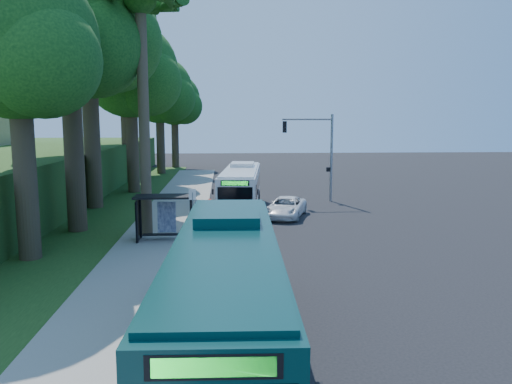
{
  "coord_description": "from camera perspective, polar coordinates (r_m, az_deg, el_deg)",
  "views": [
    {
      "loc": [
        -3.83,
        -29.53,
        6.54
      ],
      "look_at": [
        -1.85,
        1.0,
        2.12
      ],
      "focal_mm": 35.0,
      "sensor_mm": 36.0,
      "label": 1
    }
  ],
  "objects": [
    {
      "name": "tree_5",
      "position": [
        69.87,
        -9.25,
        10.11
      ],
      "size": [
        7.35,
        7.0,
        12.86
      ],
      "color": "#382B1E",
      "rests_on": "ground"
    },
    {
      "name": "sidewalk",
      "position": [
        30.43,
        -10.19,
        -4.2
      ],
      "size": [
        4.5,
        70.0,
        0.12
      ],
      "primitive_type": "cube",
      "color": "gray",
      "rests_on": "ground"
    },
    {
      "name": "tree_4",
      "position": [
        62.06,
        -10.91,
        11.03
      ],
      "size": [
        8.4,
        8.0,
        14.14
      ],
      "color": "#382B1E",
      "rests_on": "ground"
    },
    {
      "name": "tree_2",
      "position": [
        46.39,
        -14.06,
        12.85
      ],
      "size": [
        8.82,
        8.4,
        15.12
      ],
      "color": "#382B1E",
      "rests_on": "ground"
    },
    {
      "name": "tree_1",
      "position": [
        39.2,
        -18.57,
        16.9
      ],
      "size": [
        10.5,
        10.0,
        18.26
      ],
      "color": "#382B1E",
      "rests_on": "ground"
    },
    {
      "name": "bus_shelter",
      "position": [
        27.31,
        -10.86,
        -1.9
      ],
      "size": [
        3.2,
        1.51,
        2.55
      ],
      "color": "black",
      "rests_on": "ground"
    },
    {
      "name": "traffic_signal_pole",
      "position": [
        40.31,
        7.21,
        5.15
      ],
      "size": [
        4.1,
        0.3,
        7.0
      ],
      "color": "gray",
      "rests_on": "ground"
    },
    {
      "name": "red_curb",
      "position": [
        26.37,
        -6.16,
        -6.04
      ],
      "size": [
        0.25,
        30.0,
        0.13
      ],
      "primitive_type": "cube",
      "color": "maroon",
      "rests_on": "ground"
    },
    {
      "name": "tree_3",
      "position": [
        54.72,
        -14.69,
        13.67
      ],
      "size": [
        10.08,
        9.6,
        17.28
      ],
      "color": "#382B1E",
      "rests_on": "ground"
    },
    {
      "name": "tree_0",
      "position": [
        31.09,
        -20.52,
        16.35
      ],
      "size": [
        8.4,
        8.0,
        15.7
      ],
      "color": "#382B1E",
      "rests_on": "ground"
    },
    {
      "name": "teal_bus",
      "position": [
        13.85,
        -3.41,
        -11.55
      ],
      "size": [
        3.12,
        12.85,
        3.81
      ],
      "rotation": [
        0.0,
        0.0,
        -0.03
      ],
      "color": "#093232",
      "rests_on": "ground"
    },
    {
      "name": "pickup",
      "position": [
        33.91,
        3.43,
        -1.74
      ],
      "size": [
        3.65,
        5.33,
        1.35
      ],
      "primitive_type": "imported",
      "rotation": [
        0.0,
        0.0,
        -0.32
      ],
      "color": "white",
      "rests_on": "ground"
    },
    {
      "name": "grass_verge",
      "position": [
        36.32,
        -18.28,
        -2.52
      ],
      "size": [
        8.0,
        70.0,
        0.06
      ],
      "primitive_type": "cube",
      "color": "#234719",
      "rests_on": "ground"
    },
    {
      "name": "tree_6",
      "position": [
        25.41,
        -25.49,
        14.61
      ],
      "size": [
        7.56,
        7.2,
        13.74
      ],
      "color": "#382B1E",
      "rests_on": "ground"
    },
    {
      "name": "white_bus",
      "position": [
        35.81,
        -1.72,
        0.38
      ],
      "size": [
        3.53,
        11.56,
        3.39
      ],
      "rotation": [
        0.0,
        0.0,
        -0.1
      ],
      "color": "silver",
      "rests_on": "ground"
    },
    {
      "name": "palm_tree",
      "position": [
        28.97,
        -13.07,
        19.65
      ],
      "size": [
        4.2,
        4.2,
        14.4
      ],
      "color": "#4C3F2D",
      "rests_on": "ground"
    },
    {
      "name": "ground",
      "position": [
        30.49,
        3.61,
        -4.17
      ],
      "size": [
        140.0,
        140.0,
        0.0
      ],
      "primitive_type": "plane",
      "color": "black",
      "rests_on": "ground"
    },
    {
      "name": "stop_sign_pole",
      "position": [
        24.98,
        -7.25,
        -2.12
      ],
      "size": [
        0.35,
        0.06,
        3.17
      ],
      "color": "gray",
      "rests_on": "ground"
    }
  ]
}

